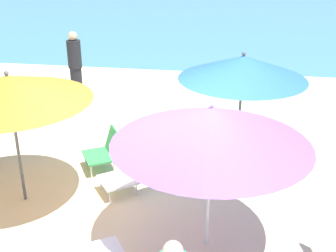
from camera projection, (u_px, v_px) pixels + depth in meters
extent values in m
plane|color=beige|center=(137.00, 206.00, 5.84)|extent=(40.00, 40.00, 0.00)
cube|color=teal|center=(210.00, 20.00, 18.98)|extent=(40.00, 16.00, 0.01)
cylinder|color=#4C4C51|center=(240.00, 110.00, 6.72)|extent=(0.04, 0.04, 1.73)
cone|color=blue|center=(243.00, 67.00, 6.45)|extent=(1.94, 1.94, 0.35)
sphere|color=#4C4C51|center=(244.00, 54.00, 6.37)|extent=(0.06, 0.06, 0.06)
cylinder|color=silver|center=(209.00, 180.00, 4.79)|extent=(0.04, 0.04, 1.73)
cone|color=#8E56C6|center=(211.00, 126.00, 4.52)|extent=(2.15, 2.15, 0.42)
sphere|color=silver|center=(212.00, 104.00, 4.43)|extent=(0.06, 0.06, 0.06)
cylinder|color=#4C4C51|center=(17.00, 141.00, 5.65)|extent=(0.04, 0.04, 1.77)
cone|color=orange|center=(9.00, 88.00, 5.36)|extent=(2.07, 2.07, 0.32)
sphere|color=#4C4C51|center=(6.00, 73.00, 5.29)|extent=(0.06, 0.06, 0.06)
cube|color=navy|center=(163.00, 161.00, 6.58)|extent=(0.63, 0.65, 0.03)
cube|color=navy|center=(149.00, 152.00, 6.39)|extent=(0.42, 0.48, 0.42)
cylinder|color=silver|center=(167.00, 160.00, 6.86)|extent=(0.02, 0.02, 0.19)
cylinder|color=silver|center=(179.00, 171.00, 6.54)|extent=(0.02, 0.02, 0.19)
cylinder|color=silver|center=(147.00, 165.00, 6.71)|extent=(0.02, 0.02, 0.19)
cylinder|color=silver|center=(159.00, 176.00, 6.39)|extent=(0.02, 0.02, 0.19)
cube|color=#33934C|center=(99.00, 156.00, 6.68)|extent=(0.65, 0.68, 0.03)
cube|color=#33934C|center=(113.00, 142.00, 6.68)|extent=(0.40, 0.53, 0.38)
cylinder|color=silver|center=(91.00, 171.00, 6.49)|extent=(0.02, 0.02, 0.22)
cylinder|color=silver|center=(85.00, 159.00, 6.85)|extent=(0.02, 0.02, 0.22)
cylinder|color=silver|center=(114.00, 167.00, 6.61)|extent=(0.02, 0.02, 0.22)
cylinder|color=silver|center=(107.00, 155.00, 6.97)|extent=(0.02, 0.02, 0.22)
cube|color=white|center=(83.00, 247.00, 4.39)|extent=(0.39, 0.49, 0.35)
cylinder|color=silver|center=(114.00, 250.00, 4.83)|extent=(0.02, 0.02, 0.25)
cube|color=white|center=(118.00, 180.00, 6.07)|extent=(0.67, 0.67, 0.03)
cube|color=white|center=(135.00, 163.00, 6.09)|extent=(0.40, 0.47, 0.40)
cylinder|color=silver|center=(110.00, 197.00, 5.88)|extent=(0.02, 0.02, 0.20)
cylinder|color=silver|center=(101.00, 184.00, 6.18)|extent=(0.02, 0.02, 0.20)
cylinder|color=silver|center=(136.00, 190.00, 6.04)|extent=(0.02, 0.02, 0.20)
cylinder|color=silver|center=(126.00, 177.00, 6.35)|extent=(0.02, 0.02, 0.20)
sphere|color=beige|center=(173.00, 251.00, 3.83)|extent=(0.18, 0.18, 0.18)
cylinder|color=black|center=(77.00, 86.00, 9.27)|extent=(0.24, 0.24, 0.82)
cylinder|color=black|center=(74.00, 54.00, 8.99)|extent=(0.29, 0.29, 0.57)
sphere|color=#DBAD84|center=(73.00, 36.00, 8.84)|extent=(0.18, 0.18, 0.18)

